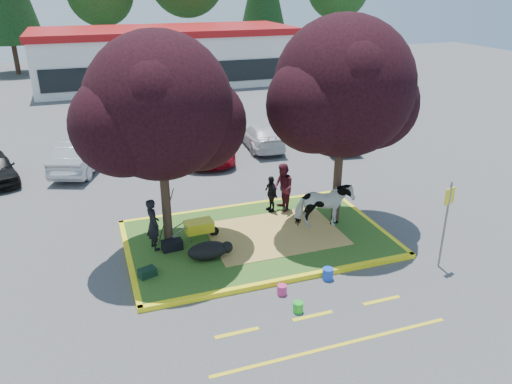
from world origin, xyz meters
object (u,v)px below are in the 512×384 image
object	(u,v)px
bucket_pink	(282,290)
car_silver	(82,154)
sign_post	(447,215)
bucket_blue	(328,274)
cow	(324,206)
wheelbarrow	(199,226)
bucket_green	(298,307)
handler	(153,224)
calf	(208,251)

from	to	relation	value
bucket_pink	car_silver	bearing A→B (deg)	111.72
sign_post	bucket_pink	xyz separation A→B (m)	(-4.92, 0.19, -1.53)
bucket_pink	car_silver	xyz separation A→B (m)	(-4.74, 11.90, 0.57)
bucket_blue	car_silver	world-z (taller)	car_silver
sign_post	bucket_blue	size ratio (longest dim) A/B	7.98
bucket_pink	bucket_blue	world-z (taller)	bucket_blue
cow	wheelbarrow	bearing A→B (deg)	90.56
bucket_green	bucket_pink	bearing A→B (deg)	96.61
wheelbarrow	car_silver	xyz separation A→B (m)	(-3.34, 8.32, 0.15)
bucket_blue	car_silver	bearing A→B (deg)	118.23
handler	bucket_blue	xyz separation A→B (m)	(4.37, -3.13, -0.80)
car_silver	cow	bearing A→B (deg)	150.98
wheelbarrow	car_silver	world-z (taller)	car_silver
cow	car_silver	world-z (taller)	cow
calf	bucket_pink	distance (m)	2.70
handler	bucket_blue	world-z (taller)	handler
bucket_green	bucket_pink	world-z (taller)	bucket_green
calf	handler	world-z (taller)	handler
calf	car_silver	xyz separation A→B (m)	(-3.27, 9.66, 0.30)
handler	bucket_green	xyz separation A→B (m)	(2.97, -4.25, -0.83)
calf	bucket_blue	distance (m)	3.59
handler	car_silver	size ratio (longest dim) A/B	0.38
bucket_blue	bucket_green	bearing A→B (deg)	-141.53
bucket_pink	cow	bearing A→B (deg)	48.11
cow	handler	distance (m)	5.56
bucket_pink	calf	bearing A→B (deg)	123.26
handler	car_silver	bearing A→B (deg)	-0.81
handler	wheelbarrow	bearing A→B (deg)	-96.00
handler	bucket_blue	distance (m)	5.44
handler	sign_post	bearing A→B (deg)	-128.04
car_silver	wheelbarrow	bearing A→B (deg)	133.11
car_silver	calf	bearing A→B (deg)	129.94
sign_post	car_silver	world-z (taller)	sign_post
cow	sign_post	distance (m)	3.96
bucket_blue	handler	bearing A→B (deg)	144.36
calf	wheelbarrow	distance (m)	1.35
handler	wheelbarrow	size ratio (longest dim) A/B	1.03
wheelbarrow	sign_post	distance (m)	7.45
bucket_blue	cow	bearing A→B (deg)	66.67
bucket_blue	sign_post	bearing A→B (deg)	-7.68
cow	bucket_green	bearing A→B (deg)	155.08
sign_post	bucket_pink	bearing A→B (deg)	164.12
sign_post	cow	bearing A→B (deg)	111.59
wheelbarrow	handler	bearing A→B (deg)	-175.78
bucket_pink	wheelbarrow	bearing A→B (deg)	111.38
handler	car_silver	world-z (taller)	handler
cow	bucket_blue	xyz separation A→B (m)	(-1.17, -2.72, -0.77)
wheelbarrow	bucket_green	distance (m)	4.70
cow	bucket_pink	size ratio (longest dim) A/B	6.60
handler	bucket_green	distance (m)	5.25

